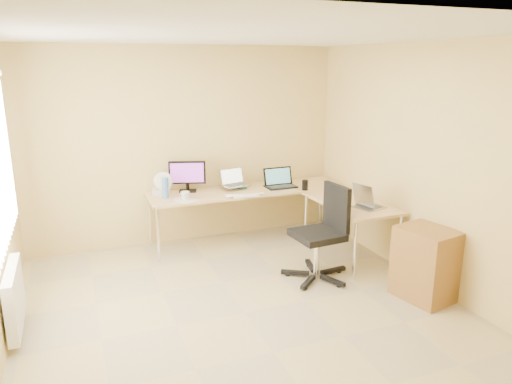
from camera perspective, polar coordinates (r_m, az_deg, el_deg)
name	(u,v)px	position (r m, az deg, el deg)	size (l,w,h in m)	color
floor	(244,313)	(4.88, -1.37, -14.06)	(4.50, 4.50, 0.00)	tan
ceiling	(243,35)	(4.27, -1.60, 18.10)	(4.50, 4.50, 0.00)	white
wall_back	(186,146)	(6.52, -8.24, 5.38)	(4.50, 4.50, 0.00)	tan
wall_front	(399,287)	(2.52, 16.54, -10.73)	(4.50, 4.50, 0.00)	tan
wall_right	(429,167)	(5.46, 19.76, 2.81)	(4.50, 4.50, 0.00)	tan
desk_main	(248,216)	(6.56, -0.95, -2.80)	(2.65, 0.70, 0.73)	tan
desk_return	(349,230)	(6.13, 10.97, -4.39)	(0.70, 1.30, 0.73)	tan
monitor	(187,176)	(6.39, -8.11, 1.85)	(0.48, 0.15, 0.41)	black
book_stack	(238,185)	(6.62, -2.09, 0.83)	(0.20, 0.27, 0.05)	#155651
laptop_center	(235,178)	(6.45, -2.48, 1.71)	(0.35, 0.27, 0.23)	#B5B5B5
laptop_black	(281,178)	(6.57, 2.95, 1.68)	(0.41, 0.30, 0.26)	black
keyboard	(242,196)	(6.13, -1.65, -0.44)	(0.43, 0.12, 0.02)	white
mouse	(261,193)	(6.22, 0.65, -0.15)	(0.09, 0.06, 0.03)	white
mug	(185,196)	(6.02, -8.36, -0.44)	(0.11, 0.11, 0.11)	silver
cd_stack	(229,197)	(6.07, -3.15, -0.56)	(0.11, 0.11, 0.03)	silver
water_bottle	(165,188)	(6.12, -10.67, 0.45)	(0.08, 0.08, 0.26)	teal
papers	(185,200)	(6.03, -8.42, -0.93)	(0.20, 0.29, 0.01)	silver
white_box	(161,191)	(6.34, -11.14, 0.07)	(0.21, 0.15, 0.08)	silver
desk_fan	(163,185)	(6.22, -10.96, 0.82)	(0.23, 0.23, 0.29)	silver
black_cup	(305,185)	(6.46, 5.81, 0.81)	(0.08, 0.08, 0.14)	black
laptop_return	(370,198)	(5.78, 13.30, -0.65)	(0.29, 0.37, 0.24)	#A6A6A9
office_chair	(317,236)	(5.44, 7.23, -5.22)	(0.65, 0.65, 1.08)	black
cabinet	(425,265)	(5.31, 19.37, -8.15)	(0.45, 0.56, 0.78)	#8D5E3B
radiator	(14,298)	(4.89, -26.63, -11.09)	(0.09, 0.80, 0.55)	white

